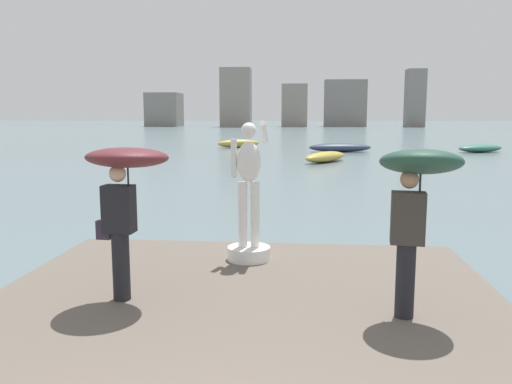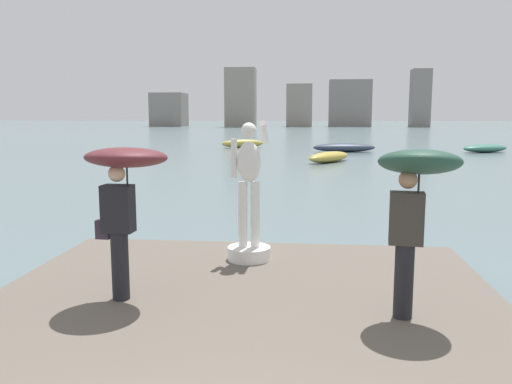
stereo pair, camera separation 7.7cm
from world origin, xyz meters
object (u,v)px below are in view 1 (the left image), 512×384
object	(u,v)px
boat_mid	(239,143)
boat_far	(325,157)
onlooker_right	(417,187)
boat_leftward	(480,148)
boat_rightward	(340,147)
onlooker_left	(125,179)
statue_white_figure	(249,210)

from	to	relation	value
boat_mid	boat_far	size ratio (longest dim) A/B	0.90
onlooker_right	boat_far	distance (m)	24.85
boat_leftward	boat_rightward	xyz separation A→B (m)	(-10.34, -0.69, 0.03)
boat_leftward	onlooker_left	bearing A→B (deg)	-114.21
statue_white_figure	onlooker_left	xyz separation A→B (m)	(-1.34, -1.98, 0.72)
boat_far	boat_mid	bearing A→B (deg)	117.63
onlooker_right	boat_far	world-z (taller)	onlooker_right
onlooker_right	boat_far	bearing A→B (deg)	90.08
statue_white_figure	onlooker_left	distance (m)	2.50
boat_far	boat_rightward	distance (m)	8.71
boat_rightward	onlooker_right	bearing A→B (deg)	-92.35
onlooker_right	boat_mid	distance (m)	38.33
boat_far	boat_rightward	bearing A→B (deg)	80.74
onlooker_left	onlooker_right	bearing A→B (deg)	-4.41
onlooker_left	boat_far	distance (m)	24.82
boat_mid	boat_leftward	distance (m)	18.84
statue_white_figure	boat_rightward	xyz separation A→B (m)	(3.52, 31.13, -0.90)
boat_rightward	boat_leftward	bearing A→B (deg)	3.84
onlooker_right	boat_leftward	bearing A→B (deg)	71.04
boat_leftward	onlooker_right	bearing A→B (deg)	-108.96
onlooker_left	boat_leftward	bearing A→B (deg)	65.79
statue_white_figure	boat_rightward	distance (m)	31.35
boat_far	boat_rightward	size ratio (longest dim) A/B	0.86
boat_far	boat_leftward	xyz separation A→B (m)	(11.74, 9.29, -0.01)
statue_white_figure	boat_mid	xyz separation A→B (m)	(-4.63, 35.43, -0.88)
onlooker_left	boat_far	xyz separation A→B (m)	(3.46, 24.52, -1.65)
boat_far	boat_rightward	world-z (taller)	boat_rightward
onlooker_left	boat_rightward	size ratio (longest dim) A/B	0.42
onlooker_left	boat_rightward	distance (m)	33.51
statue_white_figure	boat_mid	world-z (taller)	statue_white_figure
onlooker_left	boat_leftward	size ratio (longest dim) A/B	0.49
statue_white_figure	boat_far	world-z (taller)	statue_white_figure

